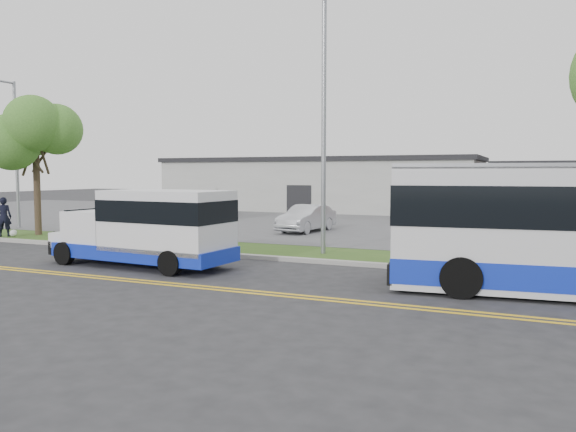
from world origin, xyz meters
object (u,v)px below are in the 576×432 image
at_px(pedestrian, 4,217).
at_px(parked_car_a, 306,218).
at_px(tree_west, 35,131).
at_px(streetlight_far, 15,148).
at_px(shuttle_bus, 151,226).
at_px(parked_car_b, 200,207).
at_px(streetlight_near, 323,115).

relative_size(pedestrian, parked_car_a, 0.45).
bearing_deg(tree_west, streetlight_far, 151.02).
height_order(streetlight_far, shuttle_bus, streetlight_far).
bearing_deg(tree_west, shuttle_bus, -25.32).
height_order(tree_west, pedestrian, tree_west).
relative_size(tree_west, pedestrian, 3.67).
bearing_deg(parked_car_b, parked_car_a, -25.57).
bearing_deg(shuttle_bus, streetlight_far, 157.34).
relative_size(tree_west, shuttle_bus, 1.02).
bearing_deg(pedestrian, parked_car_a, 172.34).
relative_size(streetlight_far, pedestrian, 4.25).
bearing_deg(parked_car_b, pedestrian, -93.99).
xyz_separation_m(shuttle_bus, pedestrian, (-11.43, 3.74, -0.32)).
distance_m(shuttle_bus, pedestrian, 12.03).
bearing_deg(parked_car_a, pedestrian, -140.55).
relative_size(shuttle_bus, pedestrian, 3.61).
distance_m(tree_west, pedestrian, 4.35).
bearing_deg(streetlight_near, tree_west, 178.20).
xyz_separation_m(shuttle_bus, parked_car_a, (0.84, 11.69, -0.58)).
height_order(streetlight_near, parked_car_a, streetlight_near).
xyz_separation_m(streetlight_near, parked_car_a, (-3.51, 7.12, -4.45)).
bearing_deg(shuttle_bus, tree_west, 158.37).
height_order(shuttle_bus, parked_car_a, shuttle_bus).
height_order(tree_west, streetlight_far, streetlight_far).
bearing_deg(tree_west, pedestrian, -120.88).
distance_m(shuttle_bus, parked_car_a, 11.73).
bearing_deg(streetlight_far, parked_car_b, 63.07).
xyz_separation_m(streetlight_far, pedestrian, (3.22, -3.52, -3.43)).
bearing_deg(shuttle_bus, streetlight_near, 50.12).
relative_size(streetlight_near, shuttle_bus, 1.40).
height_order(streetlight_far, pedestrian, streetlight_far).
distance_m(streetlight_far, parked_car_a, 16.53).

